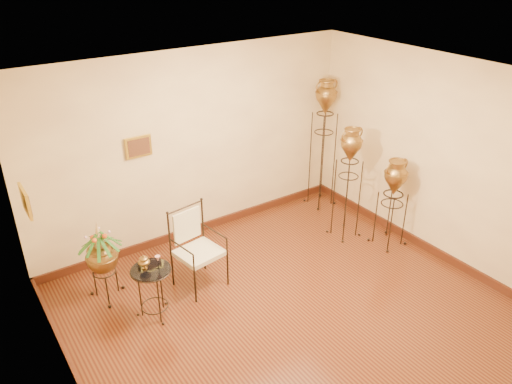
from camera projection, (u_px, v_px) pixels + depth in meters
ground at (300, 320)px, 5.95m from camera, size 5.00×5.00×0.00m
room_shell at (306, 190)px, 5.17m from camera, size 5.02×5.02×2.81m
amphora_tall at (323, 143)px, 8.11m from camera, size 0.44×0.44×2.16m
amphora_mid at (348, 183)px, 7.29m from camera, size 0.48×0.48×1.74m
amphora_short at (392, 203)px, 7.17m from camera, size 0.45×0.45×1.37m
planter_urn at (102, 255)px, 6.06m from camera, size 0.62×0.62×1.13m
armchair at (199, 250)px, 6.32m from camera, size 0.69×0.66×1.08m
side_table at (153, 291)px, 5.88m from camera, size 0.48×0.48×0.85m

